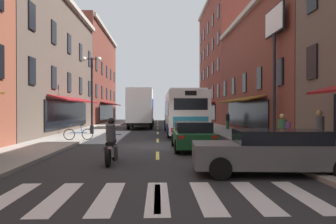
% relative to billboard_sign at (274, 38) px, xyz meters
% --- Properties ---
extents(ground_plane, '(34.80, 80.00, 0.10)m').
position_rel_billboard_sign_xyz_m(ground_plane, '(-7.05, -2.13, -6.33)').
color(ground_plane, '#28282B').
extents(lane_centre_dashes, '(0.14, 73.90, 0.01)m').
position_rel_billboard_sign_xyz_m(lane_centre_dashes, '(-7.05, -2.38, -6.28)').
color(lane_centre_dashes, '#DBCC4C').
rests_on(lane_centre_dashes, ground).
extents(crosswalk_near, '(7.10, 2.80, 0.01)m').
position_rel_billboard_sign_xyz_m(crosswalk_near, '(-7.05, -12.13, -6.28)').
color(crosswalk_near, silver).
rests_on(crosswalk_near, ground).
extents(sidewalk_left, '(3.00, 80.00, 0.14)m').
position_rel_billboard_sign_xyz_m(sidewalk_left, '(-12.95, -2.13, -6.21)').
color(sidewalk_left, gray).
rests_on(sidewalk_left, ground).
extents(sidewalk_right, '(3.00, 80.00, 0.14)m').
position_rel_billboard_sign_xyz_m(sidewalk_right, '(-1.15, -2.13, -6.21)').
color(sidewalk_right, gray).
rests_on(sidewalk_right, ground).
extents(storefront_row_right, '(9.44, 79.90, 17.90)m').
position_rel_billboard_sign_xyz_m(storefront_row_right, '(4.33, 1.76, 0.73)').
color(storefront_row_right, brown).
rests_on(storefront_row_right, ground).
extents(billboard_sign, '(0.40, 2.99, 7.98)m').
position_rel_billboard_sign_xyz_m(billboard_sign, '(0.00, 0.00, 0.00)').
color(billboard_sign, black).
rests_on(billboard_sign, sidewalk_right).
extents(transit_bus, '(2.69, 12.28, 3.30)m').
position_rel_billboard_sign_xyz_m(transit_bus, '(-5.08, 6.27, -4.56)').
color(transit_bus, white).
rests_on(transit_bus, ground).
extents(box_truck, '(2.52, 7.80, 3.95)m').
position_rel_billboard_sign_xyz_m(box_truck, '(-8.75, 13.74, -4.25)').
color(box_truck, '#B21E19').
rests_on(box_truck, ground).
extents(sedan_near, '(2.03, 4.73, 1.28)m').
position_rel_billboard_sign_xyz_m(sedan_near, '(-8.81, 24.17, -5.62)').
color(sedan_near, navy).
rests_on(sedan_near, ground).
extents(sedan_mid, '(1.91, 4.32, 1.36)m').
position_rel_billboard_sign_xyz_m(sedan_mid, '(-5.37, -3.74, -5.59)').
color(sedan_mid, '#144723').
rests_on(sedan_mid, ground).
extents(sedan_far, '(4.88, 2.11, 1.34)m').
position_rel_billboard_sign_xyz_m(sedan_far, '(-3.54, -9.73, -5.59)').
color(sedan_far, '#515154').
rests_on(sedan_far, ground).
extents(motorcycle_rider, '(0.62, 2.07, 1.66)m').
position_rel_billboard_sign_xyz_m(motorcycle_rider, '(-8.72, -7.65, -5.58)').
color(motorcycle_rider, black).
rests_on(motorcycle_rider, ground).
extents(bicycle_near, '(1.71, 0.48, 0.91)m').
position_rel_billboard_sign_xyz_m(bicycle_near, '(-11.74, -0.02, -5.78)').
color(bicycle_near, black).
rests_on(bicycle_near, sidewalk_left).
extents(pedestrian_near, '(0.52, 0.47, 1.64)m').
position_rel_billboard_sign_xyz_m(pedestrian_near, '(-1.85, -6.07, -5.28)').
color(pedestrian_near, black).
rests_on(pedestrian_near, sidewalk_right).
extents(pedestrian_mid, '(0.36, 0.36, 1.57)m').
position_rel_billboard_sign_xyz_m(pedestrian_mid, '(-0.62, 10.21, -5.35)').
color(pedestrian_mid, '#33663F').
rests_on(pedestrian_mid, sidewalk_right).
extents(pedestrian_far, '(0.36, 0.36, 1.79)m').
position_rel_billboard_sign_xyz_m(pedestrian_far, '(-0.57, -6.60, -5.22)').
color(pedestrian_far, '#33663F').
rests_on(pedestrian_far, sidewalk_right).
extents(street_lamp_twin, '(1.42, 0.32, 5.70)m').
position_rel_billboard_sign_xyz_m(street_lamp_twin, '(-11.94, 4.86, -3.00)').
color(street_lamp_twin, black).
rests_on(street_lamp_twin, sidewalk_left).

